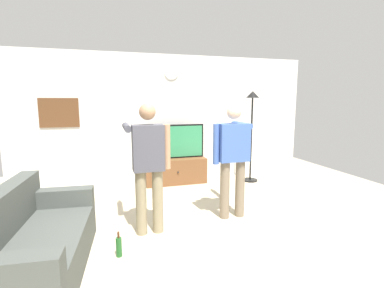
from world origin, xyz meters
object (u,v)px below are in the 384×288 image
(television, at_px, (175,141))
(framed_picture, at_px, (59,113))
(tv_stand, at_px, (175,171))
(floor_lamp, at_px, (252,117))
(person_standing_nearer_couch, at_px, (233,154))
(beverage_bottle, at_px, (119,247))
(person_standing_nearer_lamp, at_px, (148,161))
(wall_clock, at_px, (171,72))
(side_couch, at_px, (32,245))

(television, relative_size, framed_picture, 1.74)
(framed_picture, bearing_deg, tv_stand, -7.56)
(floor_lamp, bearing_deg, person_standing_nearer_couch, -125.96)
(person_standing_nearer_couch, bearing_deg, tv_stand, 101.88)
(television, bearing_deg, beverage_bottle, -115.54)
(floor_lamp, xyz_separation_m, person_standing_nearer_lamp, (-2.45, -1.81, -0.42))
(person_standing_nearer_lamp, relative_size, person_standing_nearer_couch, 1.02)
(wall_clock, height_order, framed_picture, wall_clock)
(tv_stand, height_order, side_couch, side_couch)
(floor_lamp, relative_size, side_couch, 1.03)
(floor_lamp, bearing_deg, side_couch, -146.98)
(person_standing_nearer_couch, relative_size, beverage_bottle, 5.77)
(framed_picture, distance_m, floor_lamp, 3.87)
(wall_clock, relative_size, person_standing_nearer_lamp, 0.18)
(television, distance_m, beverage_bottle, 3.05)
(wall_clock, bearing_deg, side_couch, -124.98)
(framed_picture, relative_size, person_standing_nearer_lamp, 0.42)
(floor_lamp, distance_m, person_standing_nearer_couch, 2.07)
(person_standing_nearer_couch, height_order, beverage_bottle, person_standing_nearer_couch)
(tv_stand, bearing_deg, person_standing_nearer_lamp, -111.90)
(wall_clock, xyz_separation_m, person_standing_nearer_couch, (0.41, -2.24, -1.37))
(wall_clock, relative_size, person_standing_nearer_couch, 0.18)
(television, xyz_separation_m, wall_clock, (-0.00, 0.24, 1.44))
(person_standing_nearer_lamp, relative_size, beverage_bottle, 5.85)
(person_standing_nearer_lamp, distance_m, side_couch, 1.53)
(framed_picture, xyz_separation_m, side_couch, (0.12, -3.01, -1.19))
(floor_lamp, bearing_deg, television, 167.47)
(television, height_order, floor_lamp, floor_lamp)
(tv_stand, height_order, person_standing_nearer_couch, person_standing_nearer_couch)
(person_standing_nearer_lamp, bearing_deg, person_standing_nearer_couch, 7.55)
(side_couch, bearing_deg, television, 52.72)
(tv_stand, xyz_separation_m, framed_picture, (-2.22, 0.30, 1.24))
(floor_lamp, distance_m, side_couch, 4.55)
(television, xyz_separation_m, floor_lamp, (1.60, -0.36, 0.50))
(floor_lamp, height_order, person_standing_nearer_couch, floor_lamp)
(side_couch, height_order, beverage_bottle, side_couch)
(television, xyz_separation_m, framed_picture, (-2.22, 0.25, 0.62))
(television, distance_m, framed_picture, 2.32)
(wall_clock, height_order, person_standing_nearer_couch, wall_clock)
(tv_stand, distance_m, floor_lamp, 1.98)
(wall_clock, bearing_deg, television, -90.00)
(tv_stand, distance_m, person_standing_nearer_couch, 2.11)
(tv_stand, bearing_deg, wall_clock, 90.00)
(wall_clock, bearing_deg, person_standing_nearer_lamp, -109.47)
(floor_lamp, height_order, person_standing_nearer_lamp, floor_lamp)
(wall_clock, relative_size, side_couch, 0.16)
(person_standing_nearer_couch, bearing_deg, beverage_bottle, -158.51)
(wall_clock, height_order, side_couch, wall_clock)
(framed_picture, xyz_separation_m, person_standing_nearer_lamp, (1.37, -2.41, -0.54))
(tv_stand, relative_size, side_couch, 0.68)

